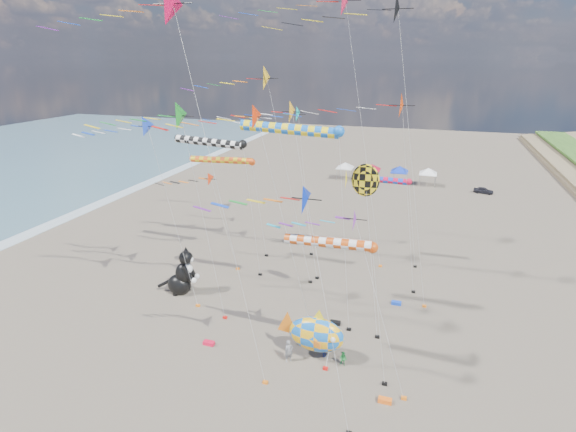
# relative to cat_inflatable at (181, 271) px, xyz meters

# --- Properties ---
(ground) EXTENTS (260.00, 260.00, 0.00)m
(ground) POSITION_rel_cat_inflatable_xyz_m (12.84, -12.09, -2.40)
(ground) COLOR brown
(ground) RESTS_ON ground
(delta_kite_0) EXTENTS (9.10, 1.67, 13.14)m
(delta_kite_0) POSITION_rel_cat_inflatable_xyz_m (17.37, -8.30, 9.51)
(delta_kite_0) COLOR purple
(delta_kite_0) RESTS_ON ground
(delta_kite_1) EXTENTS (10.07, 1.86, 17.14)m
(delta_kite_1) POSITION_rel_cat_inflatable_xyz_m (5.99, 12.62, 13.41)
(delta_kite_1) COLOR #0ABEB6
(delta_kite_1) RESTS_ON ground
(delta_kite_2) EXTENTS (12.94, 2.46, 21.35)m
(delta_kite_2) POSITION_rel_cat_inflatable_xyz_m (6.25, 5.89, 17.45)
(delta_kite_2) COLOR yellow
(delta_kite_2) RESTS_ON ground
(delta_kite_3) EXTENTS (11.45, 2.42, 18.91)m
(delta_kite_3) POSITION_rel_cat_inflatable_xyz_m (2.22, -2.89, 15.02)
(delta_kite_3) COLOR #188E26
(delta_kite_3) RESTS_ON ground
(delta_kite_4) EXTENTS (13.04, 2.43, 19.25)m
(delta_kite_4) POSITION_rel_cat_inflatable_xyz_m (17.54, 6.97, 15.33)
(delta_kite_4) COLOR red
(delta_kite_4) RESTS_ON ground
(delta_kite_5) EXTENTS (15.00, 2.57, 26.65)m
(delta_kite_5) POSITION_rel_cat_inflatable_xyz_m (17.04, 4.52, 22.68)
(delta_kite_5) COLOR black
(delta_kite_5) RESTS_ON ground
(delta_kite_6) EXTENTS (9.36, 1.56, 10.73)m
(delta_kite_6) POSITION_rel_cat_inflatable_xyz_m (-1.22, 6.41, 7.10)
(delta_kite_6) COLOR #F4380F
(delta_kite_6) RESTS_ON ground
(delta_kite_7) EXTENTS (10.24, 1.91, 15.50)m
(delta_kite_7) POSITION_rel_cat_inflatable_xyz_m (14.17, -12.42, 11.79)
(delta_kite_7) COLOR #0829C3
(delta_kite_7) RESTS_ON ground
(delta_kite_8) EXTENTS (17.05, 3.29, 28.70)m
(delta_kite_8) POSITION_rel_cat_inflatable_xyz_m (12.76, 11.85, 24.44)
(delta_kite_8) COLOR red
(delta_kite_8) RESTS_ON ground
(delta_kite_9) EXTENTS (11.13, 1.93, 17.41)m
(delta_kite_9) POSITION_rel_cat_inflatable_xyz_m (-2.10, -1.80, 13.67)
(delta_kite_9) COLOR blue
(delta_kite_9) RESTS_ON ground
(delta_kite_10) EXTENTS (12.42, 1.98, 18.94)m
(delta_kite_10) POSITION_rel_cat_inflatable_xyz_m (9.05, -4.41, 15.17)
(delta_kite_10) COLOR red
(delta_kite_10) RESTS_ON ground
(delta_kite_11) EXTENTS (14.01, 2.86, 26.28)m
(delta_kite_11) POSITION_rel_cat_inflatable_xyz_m (7.12, -9.69, 22.22)
(delta_kite_11) COLOR #D6093E
(delta_kite_11) RESTS_ON ground
(delta_kite_12) EXTENTS (11.48, 2.42, 18.18)m
(delta_kite_12) POSITION_rel_cat_inflatable_xyz_m (8.54, 6.96, 14.28)
(delta_kite_12) COLOR #FFAD1B
(delta_kite_12) RESTS_ON ground
(windsock_0) EXTENTS (9.07, 0.76, 11.43)m
(windsock_0) POSITION_rel_cat_inflatable_xyz_m (0.06, 10.64, 8.59)
(windsock_0) COLOR #FF5315
(windsock_0) RESTS_ON ground
(windsock_1) EXTENTS (6.98, 0.68, 9.98)m
(windsock_1) POSITION_rel_cat_inflatable_xyz_m (17.71, 12.89, 7.16)
(windsock_1) COLOR red
(windsock_1) RESTS_ON ground
(windsock_2) EXTENTS (9.36, 0.86, 17.14)m
(windsock_2) POSITION_rel_cat_inflatable_xyz_m (11.86, -1.36, 14.25)
(windsock_2) COLOR blue
(windsock_2) RESTS_ON ground
(windsock_3) EXTENTS (9.05, 0.83, 14.33)m
(windsock_3) POSITION_rel_cat_inflatable_xyz_m (1.16, 5.89, 11.46)
(windsock_3) COLOR black
(windsock_3) RESTS_ON ground
(windsock_4) EXTENTS (7.60, 0.75, 10.74)m
(windsock_4) POSITION_rel_cat_inflatable_xyz_m (16.33, -7.26, 7.91)
(windsock_4) COLOR #C9460E
(windsock_4) RESTS_ON ground
(angelfish_kite) EXTENTS (3.74, 3.02, 14.08)m
(angelfish_kite) POSITION_rel_cat_inflatable_xyz_m (16.99, 0.26, 10.26)
(angelfish_kite) COLOR yellow
(angelfish_kite) RESTS_ON ground
(cat_inflatable) EXTENTS (3.79, 2.33, 4.79)m
(cat_inflatable) POSITION_rel_cat_inflatable_xyz_m (0.00, 0.00, 0.00)
(cat_inflatable) COLOR black
(cat_inflatable) RESTS_ON ground
(fish_inflatable) EXTENTS (5.75, 2.45, 4.39)m
(fish_inflatable) POSITION_rel_cat_inflatable_xyz_m (14.98, -5.92, -0.19)
(fish_inflatable) COLOR blue
(fish_inflatable) RESTS_ON ground
(person_adult) EXTENTS (0.79, 0.77, 1.82)m
(person_adult) POSITION_rel_cat_inflatable_xyz_m (13.15, -6.83, -1.48)
(person_adult) COLOR slate
(person_adult) RESTS_ON ground
(child_green) EXTENTS (0.64, 0.54, 1.15)m
(child_green) POSITION_rel_cat_inflatable_xyz_m (17.18, -6.06, -1.82)
(child_green) COLOR green
(child_green) RESTS_ON ground
(child_blue) EXTENTS (0.64, 0.59, 1.06)m
(child_blue) POSITION_rel_cat_inflatable_xyz_m (15.59, -5.44, -1.87)
(child_blue) COLOR #2C4ABA
(child_blue) RESTS_ON ground
(kite_bag_0) EXTENTS (0.90, 0.44, 0.30)m
(kite_bag_0) POSITION_rel_cat_inflatable_xyz_m (20.22, 4.19, -2.25)
(kite_bag_0) COLOR blue
(kite_bag_0) RESTS_ON ground
(kite_bag_1) EXTENTS (0.90, 0.44, 0.30)m
(kite_bag_1) POSITION_rel_cat_inflatable_xyz_m (20.60, -8.98, -2.25)
(kite_bag_1) COLOR orange
(kite_bag_1) RESTS_ON ground
(kite_bag_2) EXTENTS (0.90, 0.44, 0.30)m
(kite_bag_2) POSITION_rel_cat_inflatable_xyz_m (6.38, -6.80, -2.25)
(kite_bag_2) COLOR red
(kite_bag_2) RESTS_ON ground
(kite_bag_3) EXTENTS (0.90, 0.44, 0.30)m
(kite_bag_3) POSITION_rel_cat_inflatable_xyz_m (15.46, -0.80, -2.25)
(kite_bag_3) COLOR black
(kite_bag_3) RESTS_ON ground
(tent_row) EXTENTS (19.20, 4.20, 3.80)m
(tent_row) POSITION_rel_cat_inflatable_xyz_m (14.34, 47.91, 0.75)
(tent_row) COLOR silver
(tent_row) RESTS_ON ground
(parked_car) EXTENTS (3.37, 1.89, 1.08)m
(parked_car) POSITION_rel_cat_inflatable_xyz_m (31.10, 45.91, -1.86)
(parked_car) COLOR #26262D
(parked_car) RESTS_ON ground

